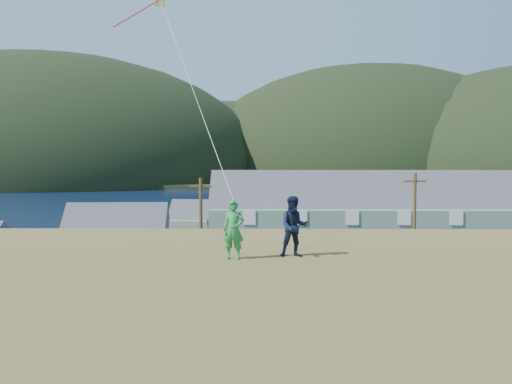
# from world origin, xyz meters

# --- Properties ---
(ground) EXTENTS (900.00, 900.00, 0.00)m
(ground) POSITION_xyz_m (0.00, 0.00, 0.00)
(ground) COLOR #0A1638
(ground) RESTS_ON ground
(grass_strip) EXTENTS (110.00, 8.00, 0.10)m
(grass_strip) POSITION_xyz_m (0.00, -2.00, 0.05)
(grass_strip) COLOR #4C3D19
(grass_strip) RESTS_ON ground
(waterfront_lot) EXTENTS (72.00, 36.00, 0.12)m
(waterfront_lot) POSITION_xyz_m (0.00, 17.00, 0.06)
(waterfront_lot) COLOR #28282B
(waterfront_lot) RESTS_ON ground
(wharf) EXTENTS (26.00, 14.00, 0.90)m
(wharf) POSITION_xyz_m (-6.00, 40.00, 0.45)
(wharf) COLOR gray
(wharf) RESTS_ON ground
(far_shore) EXTENTS (900.00, 320.00, 2.00)m
(far_shore) POSITION_xyz_m (0.00, 330.00, 1.00)
(far_shore) COLOR black
(far_shore) RESTS_ON ground
(far_hills) EXTENTS (760.00, 265.00, 143.00)m
(far_hills) POSITION_xyz_m (35.59, 279.38, 2.00)
(far_hills) COLOR black
(far_hills) RESTS_ON ground
(lodge) EXTENTS (32.48, 9.17, 11.42)m
(lodge) POSITION_xyz_m (14.75, 18.68, 4.40)
(lodge) COLOR slate
(lodge) RESTS_ON waterfront_lot
(shed_palegreen_near) EXTENTS (10.66, 7.19, 7.44)m
(shed_palegreen_near) POSITION_xyz_m (-10.77, 15.71, 2.80)
(shed_palegreen_near) COLOR gray
(shed_palegreen_near) RESTS_ON waterfront_lot
(shed_white) EXTENTS (7.35, 5.18, 5.56)m
(shed_white) POSITION_xyz_m (4.93, 5.23, 2.16)
(shed_white) COLOR white
(shed_white) RESTS_ON waterfront_lot
(shed_palegreen_far) EXTENTS (10.71, 6.90, 6.79)m
(shed_palegreen_far) POSITION_xyz_m (-2.83, 28.94, 2.60)
(shed_palegreen_far) COLOR slate
(shed_palegreen_far) RESTS_ON waterfront_lot
(utility_poles) EXTENTS (33.38, 0.24, 9.58)m
(utility_poles) POSITION_xyz_m (-1.42, 1.50, 4.77)
(utility_poles) COLOR #47331E
(utility_poles) RESTS_ON waterfront_lot
(parked_cars) EXTENTS (24.16, 11.42, 1.58)m
(parked_cars) POSITION_xyz_m (-10.72, 20.61, 0.85)
(parked_cars) COLOR maroon
(parked_cars) RESTS_ON waterfront_lot
(kite_flyer_green) EXTENTS (0.68, 0.49, 1.73)m
(kite_flyer_green) POSITION_xyz_m (3.25, -19.55, 8.06)
(kite_flyer_green) COLOR #24863C
(kite_flyer_green) RESTS_ON hillside
(kite_flyer_navy) EXTENTS (0.93, 0.75, 1.83)m
(kite_flyer_navy) POSITION_xyz_m (5.05, -19.15, 8.11)
(kite_flyer_navy) COLOR black
(kite_flyer_navy) RESTS_ON hillside
(kite_rig) EXTENTS (2.33, 3.41, 10.62)m
(kite_rig) POSITION_xyz_m (-0.17, -13.55, 16.49)
(kite_rig) COLOR #FEECC1
(kite_rig) RESTS_ON ground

